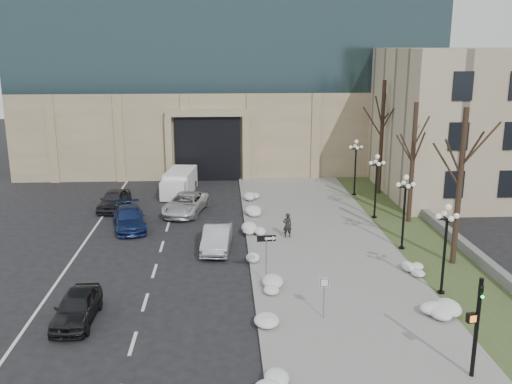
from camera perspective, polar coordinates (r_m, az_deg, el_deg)
The scene contains 31 objects.
ground at distance 23.54m, azimuth 3.55°, elevation -16.82°, with size 160.00×160.00×0.00m, color black.
sidewalk at distance 36.57m, azimuth 6.43°, elevation -5.04°, with size 9.00×40.00×0.12m, color gray.
curb at distance 36.10m, azimuth -0.66°, elevation -5.20°, with size 0.30×40.00×0.14m, color gray.
grass_strip at distance 38.19m, azimuth 16.12°, elevation -4.70°, with size 4.00×40.00×0.10m, color #3A4B25.
stone_wall at distance 40.57m, azimuth 17.90°, elevation -3.27°, with size 0.50×30.00×0.70m, color slate.
classical_building at distance 54.22m, azimuth 23.80°, elevation 6.66°, with size 22.00×18.12×12.00m.
car_a at distance 27.53m, azimuth -17.48°, elevation -10.93°, with size 1.69×4.21×1.43m, color black.
car_b at distance 35.11m, azimuth -3.93°, elevation -4.61°, with size 1.61×4.63×1.53m, color #B2B6BB.
car_c at distance 40.00m, azimuth -12.54°, elevation -2.59°, with size 2.03×4.99×1.45m, color navy.
car_d at distance 42.87m, azimuth -7.07°, elevation -1.16°, with size 2.48×5.39×1.50m, color silver.
car_e at distance 44.87m, azimuth -14.00°, elevation -0.77°, with size 1.79×4.45×1.52m, color #29292D.
pedestrian at distance 36.92m, azimuth 3.15°, elevation -3.34°, with size 0.60×0.39×1.64m, color black.
box_truck at distance 48.65m, azimuth -7.67°, elevation 0.90°, with size 2.78×6.17×1.89m.
one_way_sign at distance 29.53m, azimuth 1.37°, elevation -5.23°, with size 1.03×0.29×2.74m.
keep_sign at distance 26.32m, azimuth 6.84°, elevation -9.63°, with size 0.44×0.12×2.06m.
traffic_signal at distance 23.09m, azimuth 21.09°, elevation -12.76°, with size 0.70×0.93×4.08m.
snow_clump_b at distance 25.87m, azimuth 1.35°, elevation -12.95°, with size 1.10×1.60×0.36m, color white.
snow_clump_c at distance 29.38m, azimuth 1.36°, elevation -9.47°, with size 1.10×1.60×0.36m, color white.
snow_clump_d at distance 33.41m, azimuth -0.18°, elevation -6.43°, with size 1.10×1.60×0.36m, color white.
snow_clump_e at distance 37.94m, azimuth -0.22°, elevation -3.84°, with size 1.10×1.60×0.36m, color white.
snow_clump_f at distance 41.95m, azimuth -0.45°, elevation -2.04°, with size 1.10×1.60×0.36m, color white.
snow_clump_g at distance 46.02m, azimuth -0.40°, elevation -0.54°, with size 1.10×1.60×0.36m, color white.
snow_clump_h at distance 28.08m, azimuth 18.29°, elevation -11.42°, with size 1.10×1.60×0.36m, color white.
snow_clump_i at distance 32.69m, azimuth 15.64°, elevation -7.47°, with size 1.10×1.60×0.36m, color white.
lamppost_a at distance 29.58m, azimuth 18.45°, elevation -4.30°, with size 1.18×1.18×4.76m.
lamppost_b at distance 35.43m, azimuth 14.65°, elevation -0.97°, with size 1.18×1.18×4.76m.
lamppost_c at distance 41.46m, azimuth 11.94°, elevation 1.41°, with size 1.18×1.18×4.76m.
lamppost_d at distance 47.62m, azimuth 9.93°, elevation 3.18°, with size 1.18×1.18×4.76m.
tree_near at distance 33.30m, azimuth 19.85°, elevation 2.54°, with size 3.20×3.20×9.00m.
tree_mid at distance 40.70m, azimuth 15.49°, elevation 4.45°, with size 3.20×3.20×8.50m.
tree_far at distance 48.16m, azimuth 12.52°, elevation 6.89°, with size 3.20×3.20×9.50m.
Camera 1 is at (-2.56, -19.96, 12.21)m, focal length 40.00 mm.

